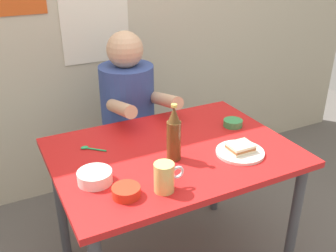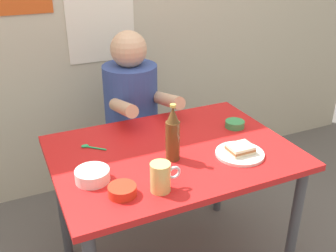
{
  "view_description": "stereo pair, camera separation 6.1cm",
  "coord_description": "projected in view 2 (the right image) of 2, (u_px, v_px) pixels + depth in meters",
  "views": [
    {
      "loc": [
        -0.73,
        -1.39,
        1.61
      ],
      "look_at": [
        0.0,
        0.05,
        0.84
      ],
      "focal_mm": 41.21,
      "sensor_mm": 36.0,
      "label": 1
    },
    {
      "loc": [
        -0.67,
        -1.42,
        1.61
      ],
      "look_at": [
        0.0,
        0.05,
        0.84
      ],
      "focal_mm": 41.21,
      "sensor_mm": 36.0,
      "label": 2
    }
  ],
  "objects": [
    {
      "name": "beer_bottle",
      "position": [
        173.0,
        135.0,
        1.67
      ],
      "size": [
        0.06,
        0.06,
        0.26
      ],
      "color": "#593819",
      "rests_on": "dining_table"
    },
    {
      "name": "rice_bowl_white",
      "position": [
        92.0,
        175.0,
        1.55
      ],
      "size": [
        0.14,
        0.14,
        0.05
      ],
      "color": "silver",
      "rests_on": "dining_table"
    },
    {
      "name": "spoon",
      "position": [
        89.0,
        147.0,
        1.81
      ],
      "size": [
        0.1,
        0.09,
        0.01
      ],
      "color": "#26A559",
      "rests_on": "dining_table"
    },
    {
      "name": "sandwich",
      "position": [
        240.0,
        149.0,
        1.73
      ],
      "size": [
        0.11,
        0.09,
        0.04
      ],
      "color": "beige",
      "rests_on": "plate_orange"
    },
    {
      "name": "person_seated",
      "position": [
        131.0,
        99.0,
        2.3
      ],
      "size": [
        0.33,
        0.56,
        0.72
      ],
      "color": "#33478C",
      "rests_on": "stool"
    },
    {
      "name": "dip_bowl_green",
      "position": [
        235.0,
        124.0,
        2.0
      ],
      "size": [
        0.1,
        0.1,
        0.03
      ],
      "color": "#388C4C",
      "rests_on": "dining_table"
    },
    {
      "name": "sauce_bowl_chili",
      "position": [
        122.0,
        190.0,
        1.46
      ],
      "size": [
        0.11,
        0.11,
        0.04
      ],
      "color": "red",
      "rests_on": "dining_table"
    },
    {
      "name": "plate_orange",
      "position": [
        240.0,
        154.0,
        1.74
      ],
      "size": [
        0.22,
        0.22,
        0.01
      ],
      "primitive_type": "cylinder",
      "color": "silver",
      "rests_on": "dining_table"
    },
    {
      "name": "stool",
      "position": [
        134.0,
        159.0,
        2.48
      ],
      "size": [
        0.34,
        0.34,
        0.45
      ],
      "color": "#4C4C51",
      "rests_on": "ground"
    },
    {
      "name": "dining_table",
      "position": [
        172.0,
        167.0,
        1.83
      ],
      "size": [
        1.1,
        0.8,
        0.74
      ],
      "color": "red",
      "rests_on": "ground"
    },
    {
      "name": "beer_mug",
      "position": [
        161.0,
        177.0,
        1.47
      ],
      "size": [
        0.13,
        0.08,
        0.12
      ],
      "color": "#D1BC66",
      "rests_on": "dining_table"
    }
  ]
}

